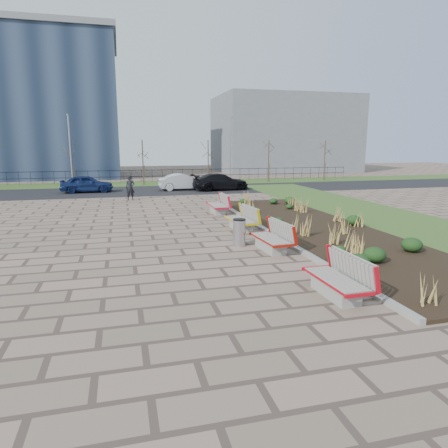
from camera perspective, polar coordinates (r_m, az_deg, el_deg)
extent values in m
plane|color=#83695A|center=(11.16, -3.67, -7.86)|extent=(120.00, 120.00, 0.00)
cube|color=black|center=(17.78, 13.35, -0.71)|extent=(4.50, 18.00, 0.10)
cube|color=gray|center=(16.83, 6.30, -1.06)|extent=(0.16, 18.00, 0.15)
cube|color=#33511E|center=(20.41, 25.25, -0.05)|extent=(5.00, 38.00, 0.04)
cube|color=#33511E|center=(38.59, -11.51, 5.68)|extent=(80.00, 5.00, 0.04)
cube|color=black|center=(32.63, -10.94, 4.69)|extent=(80.00, 7.00, 0.02)
cylinder|color=#B2B2B7|center=(14.55, 2.20, -1.27)|extent=(0.45, 0.45, 0.99)
imported|color=black|center=(27.30, -13.26, 5.04)|extent=(0.62, 0.43, 1.63)
imported|color=#111F4E|center=(32.58, -19.01, 5.46)|extent=(3.90, 1.60, 1.32)
imported|color=#A8AAB0|center=(32.63, -5.83, 6.01)|extent=(3.97, 1.42, 1.30)
imported|color=black|center=(32.39, -0.51, 6.05)|extent=(4.78, 2.35, 1.34)
cube|color=slate|center=(56.79, 8.54, 12.55)|extent=(18.00, 12.00, 10.00)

